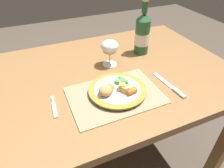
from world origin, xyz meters
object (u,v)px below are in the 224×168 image
object	(u,v)px
table_knife	(171,87)
bottle	(142,34)
dining_table	(93,91)
fork	(54,108)
dinner_plate	(117,90)
wine_glass	(110,47)

from	to	relation	value
table_knife	bottle	xyz separation A→B (m)	(0.04, 0.33, 0.10)
dining_table	fork	size ratio (longest dim) A/B	10.91
dinner_plate	wine_glass	distance (m)	0.25
dining_table	fork	world-z (taller)	fork
fork	bottle	xyz separation A→B (m)	(0.53, 0.26, 0.10)
fork	table_knife	xyz separation A→B (m)	(0.49, -0.07, 0.00)
fork	table_knife	bearing A→B (deg)	-8.22
dining_table	table_knife	world-z (taller)	table_knife
dinner_plate	wine_glass	size ratio (longest dim) A/B	1.77
dining_table	fork	distance (m)	0.27
wine_glass	bottle	xyz separation A→B (m)	(0.21, 0.05, 0.01)
table_knife	bottle	distance (m)	0.35
fork	table_knife	size ratio (longest dim) A/B	0.63
dining_table	dinner_plate	bearing A→B (deg)	-70.74
fork	dining_table	bearing A→B (deg)	36.67
table_knife	bottle	bearing A→B (deg)	83.11
dinner_plate	fork	distance (m)	0.26
dining_table	wine_glass	xyz separation A→B (m)	(0.12, 0.06, 0.19)
bottle	dining_table	bearing A→B (deg)	-160.96
dinner_plate	table_knife	bearing A→B (deg)	-13.69
fork	table_knife	world-z (taller)	table_knife
dining_table	table_knife	bearing A→B (deg)	-37.27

